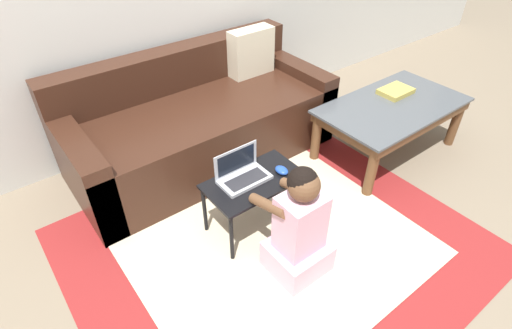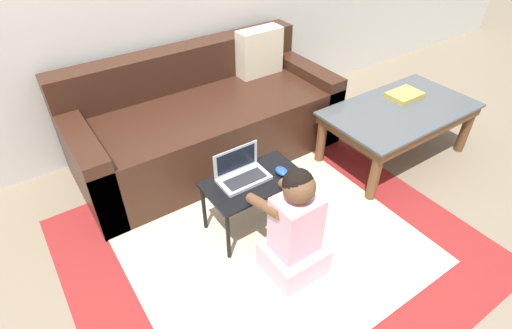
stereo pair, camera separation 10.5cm
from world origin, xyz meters
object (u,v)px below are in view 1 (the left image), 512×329
laptop (243,175)px  computer_mouse (282,170)px  person_seated (299,229)px  couch (201,123)px  coffee_table (392,112)px  book_on_table (396,91)px  laptop_desk (254,186)px

laptop → computer_mouse: bearing=-22.9°
person_seated → laptop: bearing=94.3°
couch → coffee_table: size_ratio=1.71×
coffee_table → laptop: 1.36m
couch → computer_mouse: 0.90m
coffee_table → book_on_table: (0.15, 0.10, 0.08)m
coffee_table → laptop: laptop is taller
coffee_table → person_seated: size_ratio=1.59×
laptop → computer_mouse: (0.22, -0.09, -0.01)m
couch → person_seated: couch is taller
laptop_desk → coffee_table: bearing=0.8°
person_seated → book_on_table: person_seated is taller
laptop → book_on_table: 1.51m
coffee_table → person_seated: person_seated is taller
couch → coffee_table: couch is taller
book_on_table → laptop_desk: bearing=-175.4°
laptop → book_on_table: (1.50, 0.07, 0.04)m
laptop_desk → book_on_table: 1.47m
couch → book_on_table: bearing=-29.2°
laptop_desk → computer_mouse: bearing=-14.5°
computer_mouse → laptop_desk: bearing=165.5°
laptop_desk → person_seated: person_seated is taller
book_on_table → computer_mouse: bearing=-172.9°
couch → laptop: 0.83m
couch → computer_mouse: couch is taller
laptop → person_seated: (0.03, -0.45, -0.09)m
coffee_table → laptop_desk: bearing=-179.2°
couch → laptop: size_ratio=6.54×
laptop_desk → person_seated: size_ratio=0.83×
laptop_desk → person_seated: bearing=-92.0°
coffee_table → person_seated: 1.39m
laptop → laptop_desk: bearing=-45.3°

